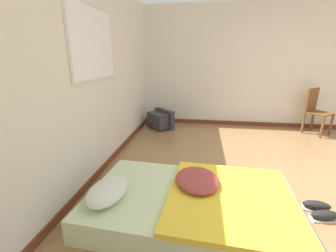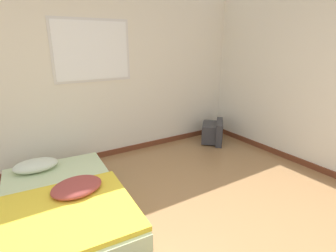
% 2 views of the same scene
% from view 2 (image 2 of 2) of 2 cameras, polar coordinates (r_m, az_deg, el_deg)
% --- Properties ---
extents(wall_back, '(8.01, 0.08, 2.60)m').
position_cam_2_polar(wall_back, '(4.02, -20.07, 9.80)').
color(wall_back, silver).
rests_on(wall_back, ground_plane).
extents(mattress_bed, '(1.31, 2.03, 0.38)m').
position_cam_2_polar(mattress_bed, '(3.09, -21.83, -15.43)').
color(mattress_bed, beige).
rests_on(mattress_bed, ground_plane).
extents(crt_tv, '(0.63, 0.63, 0.41)m').
position_cam_2_polar(crt_tv, '(4.91, 9.84, -1.30)').
color(crt_tv, '#333338').
rests_on(crt_tv, ground_plane).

